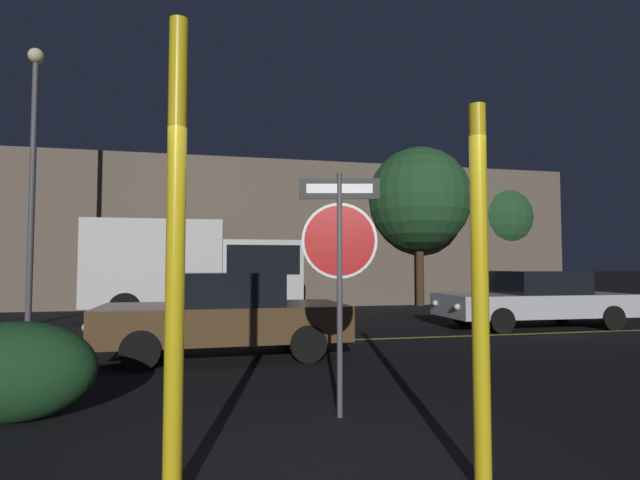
# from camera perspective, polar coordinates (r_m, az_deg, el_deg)

# --- Properties ---
(road_center_stripe) EXTENTS (35.60, 0.12, 0.01)m
(road_center_stripe) POSITION_cam_1_polar(r_m,az_deg,el_deg) (10.40, -8.00, -11.58)
(road_center_stripe) COLOR gold
(road_center_stripe) RESTS_ON ground_plane
(stop_sign) EXTENTS (0.84, 0.21, 2.54)m
(stop_sign) POSITION_cam_1_polar(r_m,az_deg,el_deg) (5.24, 2.24, -0.54)
(stop_sign) COLOR #4C4C51
(stop_sign) RESTS_ON ground_plane
(yellow_pole_left) EXTENTS (0.13, 0.13, 3.26)m
(yellow_pole_left) POSITION_cam_1_polar(r_m,az_deg,el_deg) (3.48, -16.19, -1.73)
(yellow_pole_left) COLOR yellow
(yellow_pole_left) RESTS_ON ground_plane
(yellow_pole_right) EXTENTS (0.12, 0.12, 2.73)m
(yellow_pole_right) POSITION_cam_1_polar(r_m,az_deg,el_deg) (3.76, 17.82, -5.78)
(yellow_pole_right) COLOR yellow
(yellow_pole_right) RESTS_ON ground_plane
(hedge_bush_1) EXTENTS (1.56, 0.92, 1.00)m
(hedge_bush_1) POSITION_cam_1_polar(r_m,az_deg,el_deg) (6.03, -31.48, -12.67)
(hedge_bush_1) COLOR #19421E
(hedge_bush_1) RESTS_ON ground_plane
(passing_car_2) EXTENTS (4.29, 2.12, 1.45)m
(passing_car_2) POSITION_cam_1_polar(r_m,az_deg,el_deg) (8.95, -10.69, -8.36)
(passing_car_2) COLOR brown
(passing_car_2) RESTS_ON ground_plane
(passing_car_3) EXTENTS (4.93, 2.14, 1.43)m
(passing_car_3) POSITION_cam_1_polar(r_m,az_deg,el_deg) (13.99, 23.32, -6.24)
(passing_car_3) COLOR silver
(passing_car_3) RESTS_ON ground_plane
(delivery_truck) EXTENTS (6.19, 2.55, 2.88)m
(delivery_truck) POSITION_cam_1_polar(r_m,az_deg,el_deg) (15.40, -13.75, -2.97)
(delivery_truck) COLOR silver
(delivery_truck) RESTS_ON ground_plane
(street_lamp) EXTENTS (0.42, 0.42, 7.51)m
(street_lamp) POSITION_cam_1_polar(r_m,az_deg,el_deg) (15.72, -29.94, 8.63)
(street_lamp) COLOR #4C4C51
(street_lamp) RESTS_ON ground_plane
(tree_1) EXTENTS (4.12, 4.12, 6.32)m
(tree_1) POSITION_cam_1_polar(r_m,az_deg,el_deg) (20.42, 11.26, 4.62)
(tree_1) COLOR #422D1E
(tree_1) RESTS_ON ground_plane
(tree_2) EXTENTS (3.29, 3.29, 5.36)m
(tree_2) POSITION_cam_1_polar(r_m,az_deg,el_deg) (23.75, 19.39, 2.33)
(tree_2) COLOR #422D1E
(tree_2) RESTS_ON ground_plane
(building_backdrop) EXTENTS (22.59, 4.08, 5.69)m
(building_backdrop) POSITION_cam_1_polar(r_m,az_deg,el_deg) (21.25, -2.54, 0.46)
(building_backdrop) COLOR #6B5B4C
(building_backdrop) RESTS_ON ground_plane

